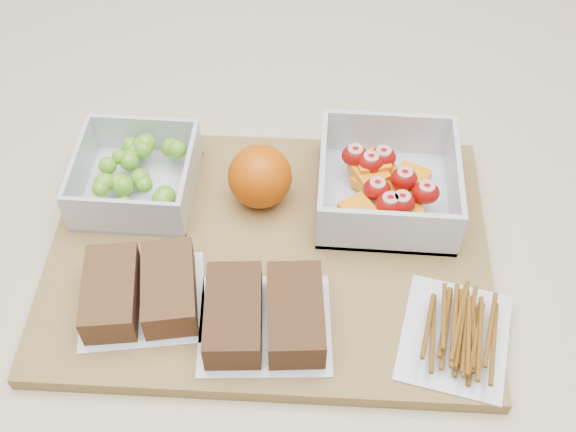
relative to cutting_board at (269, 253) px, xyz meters
name	(u,v)px	position (x,y,z in m)	size (l,w,h in m)	color
counter	(282,427)	(0.01, 0.02, -0.46)	(1.20, 0.90, 0.90)	beige
cutting_board	(269,253)	(0.00, 0.00, 0.00)	(0.42, 0.30, 0.02)	olive
grape_container	(137,175)	(-0.14, 0.07, 0.03)	(0.12, 0.12, 0.05)	silver
fruit_container	(387,185)	(0.11, 0.07, 0.03)	(0.13, 0.13, 0.06)	silver
orange	(260,177)	(-0.01, 0.06, 0.04)	(0.06, 0.06, 0.06)	#C74E04
sandwich_bag_left	(140,291)	(-0.11, -0.07, 0.02)	(0.13, 0.12, 0.03)	silver
sandwich_bag_center	(265,315)	(0.00, -0.09, 0.03)	(0.12, 0.11, 0.04)	silver
pretzel_bag	(457,330)	(0.17, -0.08, 0.02)	(0.11, 0.13, 0.02)	silver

